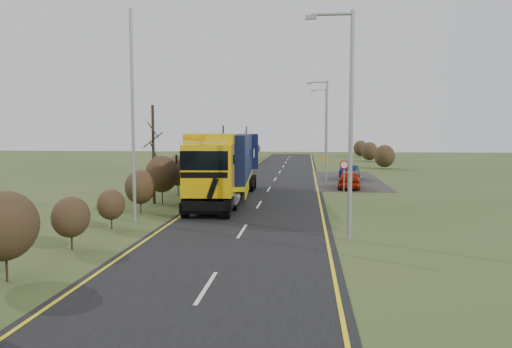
{
  "coord_description": "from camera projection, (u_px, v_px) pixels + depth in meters",
  "views": [
    {
      "loc": [
        2.8,
        -25.73,
        4.5
      ],
      "look_at": [
        -0.01,
        2.32,
        2.04
      ],
      "focal_mm": 35.0,
      "sensor_mm": 36.0,
      "label": 1
    }
  ],
  "objects": [
    {
      "name": "ground",
      "position": [
        252.0,
        216.0,
        26.17
      ],
      "size": [
        160.0,
        160.0,
        0.0
      ],
      "primitive_type": "plane",
      "color": "#35491F",
      "rests_on": "ground"
    },
    {
      "name": "road",
      "position": [
        267.0,
        193.0,
        36.08
      ],
      "size": [
        8.0,
        120.0,
        0.02
      ],
      "primitive_type": "cube",
      "color": "black",
      "rests_on": "ground"
    },
    {
      "name": "layby",
      "position": [
        346.0,
        180.0,
        45.35
      ],
      "size": [
        6.0,
        18.0,
        0.02
      ],
      "primitive_type": "cube",
      "color": "#2A2825",
      "rests_on": "ground"
    },
    {
      "name": "lane_markings",
      "position": [
        266.0,
        193.0,
        35.78
      ],
      "size": [
        7.52,
        116.0,
        0.01
      ],
      "color": "yellow",
      "rests_on": "road"
    },
    {
      "name": "hedgerow",
      "position": [
        178.0,
        172.0,
        34.45
      ],
      "size": [
        2.24,
        102.04,
        6.05
      ],
      "color": "#302115",
      "rests_on": "ground"
    },
    {
      "name": "lorry",
      "position": [
        227.0,
        162.0,
        32.39
      ],
      "size": [
        3.56,
        15.75,
        4.34
      ],
      "rotation": [
        0.0,
        0.0,
        0.08
      ],
      "color": "black",
      "rests_on": "ground"
    },
    {
      "name": "car_red_hatchback",
      "position": [
        349.0,
        179.0,
        38.64
      ],
      "size": [
        2.12,
        4.38,
        1.44
      ],
      "primitive_type": "imported",
      "rotation": [
        0.0,
        0.0,
        3.04
      ],
      "color": "#A71B08",
      "rests_on": "ground"
    },
    {
      "name": "car_blue_sedan",
      "position": [
        350.0,
        173.0,
        45.49
      ],
      "size": [
        2.22,
        4.27,
        1.34
      ],
      "primitive_type": "imported",
      "rotation": [
        0.0,
        0.0,
        2.94
      ],
      "color": "#0B133E",
      "rests_on": "ground"
    },
    {
      "name": "streetlight_near",
      "position": [
        348.0,
        115.0,
        20.1
      ],
      "size": [
        1.97,
        0.19,
        9.27
      ],
      "color": "#999D9E",
      "rests_on": "ground"
    },
    {
      "name": "streetlight_mid",
      "position": [
        325.0,
        126.0,
        43.79
      ],
      "size": [
        1.89,
        0.18,
        8.85
      ],
      "color": "#999D9E",
      "rests_on": "ground"
    },
    {
      "name": "streetlight_far",
      "position": [
        325.0,
        122.0,
        68.1
      ],
      "size": [
        2.15,
        0.2,
        10.16
      ],
      "color": "#999D9E",
      "rests_on": "ground"
    },
    {
      "name": "left_pole",
      "position": [
        133.0,
        117.0,
        24.15
      ],
      "size": [
        0.16,
        0.16,
        10.29
      ],
      "primitive_type": "cylinder",
      "color": "#999D9E",
      "rests_on": "ground"
    },
    {
      "name": "speed_sign",
      "position": [
        344.0,
        170.0,
        36.53
      ],
      "size": [
        0.64,
        0.1,
        2.31
      ],
      "color": "#999D9E",
      "rests_on": "ground"
    },
    {
      "name": "warning_board",
      "position": [
        326.0,
        163.0,
        49.41
      ],
      "size": [
        0.78,
        0.11,
        2.04
      ],
      "color": "#999D9E",
      "rests_on": "ground"
    }
  ]
}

